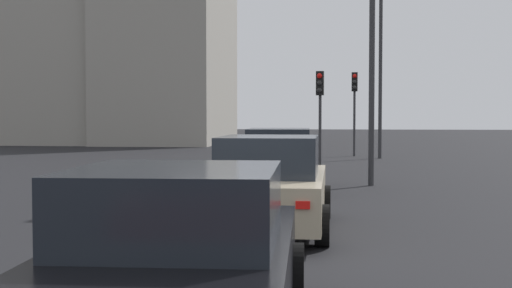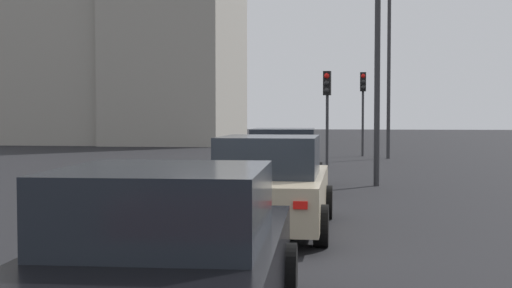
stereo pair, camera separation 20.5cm
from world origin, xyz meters
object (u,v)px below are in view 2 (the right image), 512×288
Objects in this scene: car_grey_lead at (284,161)px; street_lamp_far at (389,61)px; traffic_light_near_left at (363,96)px; traffic_light_near_right at (327,98)px; car_black_third at (169,259)px; street_lamp_kerbside at (378,11)px; car_beige_second at (271,186)px.

street_lamp_far is at bearing -17.09° from car_grey_lead.
traffic_light_near_right is (-6.92, 1.54, -0.26)m from traffic_light_near_left.
street_lamp_far reaches higher than car_black_third.
street_lamp_kerbside is at bearing 21.47° from traffic_light_near_right.
traffic_light_near_right reaches higher than car_black_third.
street_lamp_kerbside is 1.12× the size of street_lamp_far.
traffic_light_near_left is at bearing -0.05° from street_lamp_kerbside.
car_black_third is 1.19× the size of traffic_light_near_right.
car_beige_second is at bearing 5.44° from traffic_light_near_right.
car_grey_lead is 1.05× the size of car_black_third.
street_lamp_far reaches higher than traffic_light_near_left.
car_grey_lead is 0.54× the size of street_lamp_kerbside.
traffic_light_near_right reaches higher than car_beige_second.
car_grey_lead is at bearing 3.24° from car_beige_second.
traffic_light_near_left is (14.61, -2.49, 2.09)m from car_grey_lead.
street_lamp_far is at bearing 162.07° from traffic_light_near_right.
street_lamp_kerbside is at bearing -12.26° from car_black_third.
car_grey_lead is at bearing 164.71° from street_lamp_far.
car_beige_second is 0.53× the size of street_lamp_kerbside.
traffic_light_near_left is 13.46m from street_lamp_kerbside.
car_black_third is 19.79m from traffic_light_near_right.
car_black_third is at bearing 171.98° from street_lamp_far.
car_beige_second is 8.82m from street_lamp_kerbside.
car_grey_lead is at bearing 117.80° from street_lamp_kerbside.
car_black_third is at bearing 177.69° from car_beige_second.
car_beige_second is at bearing 163.96° from street_lamp_kerbside.
traffic_light_near_right is at bearing -10.95° from traffic_light_near_left.
traffic_light_near_left is at bearing -7.15° from car_black_third.
traffic_light_near_right is (7.70, -0.95, 1.83)m from car_grey_lead.
street_lamp_kerbside reaches higher than traffic_light_near_right.
car_grey_lead is 14.04m from street_lamp_far.
street_lamp_far is (19.30, -3.26, 3.60)m from car_beige_second.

